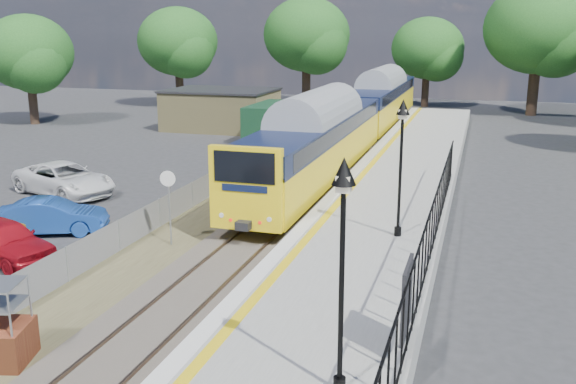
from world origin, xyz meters
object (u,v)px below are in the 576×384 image
at_px(train, 357,114).
at_px(car_red, 4,240).
at_px(speed_sign, 169,195).
at_px(car_blue, 51,216).
at_px(victorian_lamp_south, 343,223).
at_px(car_white, 64,179).
at_px(victorian_lamp_north, 402,136).

height_order(train, car_red, train).
relative_size(speed_sign, car_blue, 0.68).
distance_m(speed_sign, car_red, 5.71).
distance_m(train, speed_sign, 21.04).
height_order(victorian_lamp_south, car_white, victorian_lamp_south).
distance_m(victorian_lamp_south, car_white, 22.27).
bearing_deg(car_white, victorian_lamp_south, -111.64).
xyz_separation_m(victorian_lamp_north, car_blue, (-13.17, -0.85, -3.61)).
bearing_deg(car_red, car_white, 41.61).
distance_m(car_blue, car_white, 6.19).
height_order(speed_sign, car_blue, speed_sign).
relative_size(victorian_lamp_south, victorian_lamp_north, 1.00).
bearing_deg(victorian_lamp_north, car_white, 164.77).
xyz_separation_m(train, car_red, (-7.47, -23.86, -1.62)).
xyz_separation_m(victorian_lamp_south, victorian_lamp_north, (-0.20, 10.00, 0.00)).
distance_m(victorian_lamp_south, victorian_lamp_north, 10.00).
xyz_separation_m(car_blue, car_white, (-3.20, 5.30, 0.07)).
bearing_deg(speed_sign, car_white, 138.73).
bearing_deg(car_blue, train, -43.48).
relative_size(train, speed_sign, 14.47).
height_order(victorian_lamp_south, car_blue, victorian_lamp_south).
height_order(speed_sign, car_white, speed_sign).
relative_size(speed_sign, car_white, 0.52).
distance_m(victorian_lamp_north, car_red, 13.82).
distance_m(train, car_red, 25.05).
relative_size(victorian_lamp_south, car_white, 0.84).
xyz_separation_m(speed_sign, car_red, (-4.71, -3.00, -1.20)).
bearing_deg(car_red, victorian_lamp_south, -96.89).
height_order(car_red, car_blue, car_red).
relative_size(victorian_lamp_north, car_white, 0.84).
bearing_deg(victorian_lamp_south, victorian_lamp_north, 91.15).
distance_m(victorian_lamp_north, speed_sign, 8.45).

